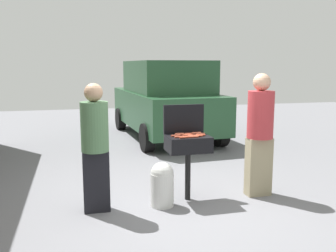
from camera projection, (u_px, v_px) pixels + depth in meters
ground_plane at (172, 206)px, 5.14m from camera, size 24.00×24.00×0.00m
bbq_grill at (188, 146)px, 5.26m from camera, size 0.60×0.44×0.93m
grill_lid_open at (184, 119)px, 5.42m from camera, size 0.60×0.05×0.42m
hot_dog_0 at (179, 134)px, 5.33m from camera, size 0.13×0.03×0.03m
hot_dog_1 at (200, 134)px, 5.32m from camera, size 0.13×0.03×0.03m
hot_dog_2 at (196, 133)px, 5.40m from camera, size 0.13×0.03×0.03m
hot_dog_3 at (188, 137)px, 5.12m from camera, size 0.13×0.03×0.03m
hot_dog_4 at (189, 134)px, 5.34m from camera, size 0.13×0.04×0.03m
hot_dog_5 at (176, 136)px, 5.19m from camera, size 0.13×0.04×0.03m
hot_dog_6 at (194, 137)px, 5.11m from camera, size 0.13×0.04×0.03m
hot_dog_7 at (201, 135)px, 5.22m from camera, size 0.13×0.04×0.03m
hot_dog_8 at (188, 135)px, 5.23m from camera, size 0.13×0.03×0.03m
hot_dog_9 at (179, 137)px, 5.10m from camera, size 0.13×0.03×0.03m
hot_dog_10 at (197, 133)px, 5.37m from camera, size 0.13×0.04×0.03m
hot_dog_11 at (183, 134)px, 5.27m from camera, size 0.13×0.03×0.03m
hot_dog_12 at (186, 135)px, 5.26m from camera, size 0.13×0.04×0.03m
hot_dog_13 at (184, 137)px, 5.06m from camera, size 0.13×0.04×0.03m
hot_dog_14 at (198, 136)px, 5.16m from camera, size 0.13×0.03×0.03m
hot_dog_15 at (193, 136)px, 5.18m from camera, size 0.13×0.03×0.03m
propane_tank at (162, 183)px, 5.09m from camera, size 0.32×0.32×0.62m
person_left at (95, 143)px, 4.82m from camera, size 0.36×0.36×1.69m
person_right at (260, 130)px, 5.42m from camera, size 0.38×0.38×1.80m
parked_minivan at (165, 99)px, 9.85m from camera, size 2.26×4.51×2.02m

